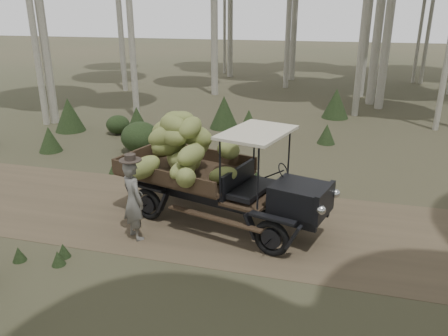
{
  "coord_description": "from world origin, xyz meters",
  "views": [
    {
      "loc": [
        0.81,
        -8.79,
        4.65
      ],
      "look_at": [
        -1.55,
        -0.02,
        1.31
      ],
      "focal_mm": 35.0,
      "sensor_mm": 36.0,
      "label": 1
    }
  ],
  "objects": [
    {
      "name": "dirt_track",
      "position": [
        0.0,
        0.0,
        0.0
      ],
      "size": [
        70.0,
        4.0,
        0.01
      ],
      "primitive_type": "cube",
      "color": "brown",
      "rests_on": "ground"
    },
    {
      "name": "farmer",
      "position": [
        -3.18,
        -1.24,
        0.89
      ],
      "size": [
        0.76,
        0.71,
        1.89
      ],
      "rotation": [
        0.0,
        0.0,
        2.49
      ],
      "color": "#63615B",
      "rests_on": "ground"
    },
    {
      "name": "undergrowth",
      "position": [
        1.04,
        0.88,
        0.55
      ],
      "size": [
        23.94,
        20.76,
        1.36
      ],
      "color": "#233319",
      "rests_on": "ground"
    },
    {
      "name": "ground",
      "position": [
        0.0,
        0.0,
        0.0
      ],
      "size": [
        120.0,
        120.0,
        0.0
      ],
      "primitive_type": "plane",
      "color": "#473D2B",
      "rests_on": "ground"
    },
    {
      "name": "banana_truck",
      "position": [
        -2.14,
        0.08,
        1.46
      ],
      "size": [
        5.19,
        3.01,
        2.54
      ],
      "rotation": [
        0.0,
        0.0,
        -0.27
      ],
      "color": "black",
      "rests_on": "ground"
    }
  ]
}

